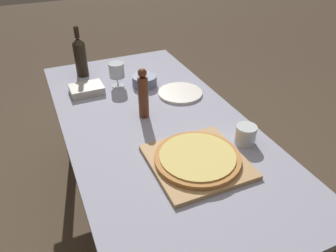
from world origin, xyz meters
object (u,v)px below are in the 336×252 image
Objects in this scene: wine_bottle at (80,56)px; pepper_mill at (143,94)px; pizza at (197,157)px; small_bowl at (145,81)px; wine_glass at (117,71)px.

pepper_mill is at bearing -72.98° from wine_bottle.
wine_bottle is at bearing 104.00° from pizza.
pizza is 2.46× the size of small_bowl.
small_bowl is at bearing -42.88° from wine_bottle.
pepper_mill reaches higher than wine_glass.
pepper_mill is 1.80× the size of wine_glass.
pepper_mill is 0.37m from wine_glass.
wine_bottle is 1.19× the size of pepper_mill.
pepper_mill reaches higher than small_bowl.
pepper_mill is at bearing 99.64° from pizza.
pizza is 2.48× the size of wine_glass.
wine_bottle is 2.15× the size of wine_glass.
wine_bottle reaches higher than pizza.
wine_bottle reaches higher than wine_glass.
wine_glass is 0.99× the size of small_bowl.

